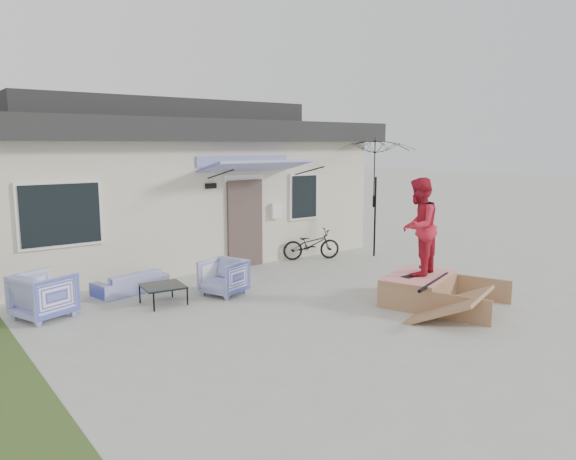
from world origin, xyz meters
TOP-DOWN VIEW (x-y plane):
  - ground at (0.00, 0.00)m, footprint 90.00×90.00m
  - house at (0.00, 7.99)m, footprint 10.80×8.49m
  - loveseat at (-2.11, 3.85)m, footprint 1.54×0.73m
  - armchair_left at (-3.88, 3.17)m, footprint 1.04×1.07m
  - armchair_right at (-0.69, 2.60)m, footprint 0.92×0.95m
  - coffee_table at (-1.92, 2.70)m, footprint 0.81×0.81m
  - bicycle at (2.80, 4.13)m, footprint 1.57×1.07m
  - patio_umbrella at (4.39, 3.44)m, footprint 2.28×2.15m
  - skate_ramp at (2.01, -0.03)m, footprint 2.10×2.41m
  - skateboard at (1.99, 0.02)m, footprint 0.78×0.26m
  - skater at (1.99, 0.02)m, footprint 1.08×0.96m

SIDE VIEW (x-z plane):
  - ground at x=0.00m, z-range 0.00..0.00m
  - coffee_table at x=-1.92m, z-range 0.00..0.36m
  - skate_ramp at x=2.01m, z-range 0.00..0.50m
  - loveseat at x=-2.11m, z-range 0.00..0.58m
  - armchair_right at x=-0.69m, z-range 0.00..0.77m
  - armchair_left at x=-3.88m, z-range 0.00..0.87m
  - bicycle at x=2.80m, z-range 0.00..0.95m
  - skateboard at x=1.99m, z-range 0.50..0.55m
  - skater at x=1.99m, z-range 0.55..2.37m
  - patio_umbrella at x=4.39m, z-range 0.65..2.85m
  - house at x=0.00m, z-range -0.11..3.99m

